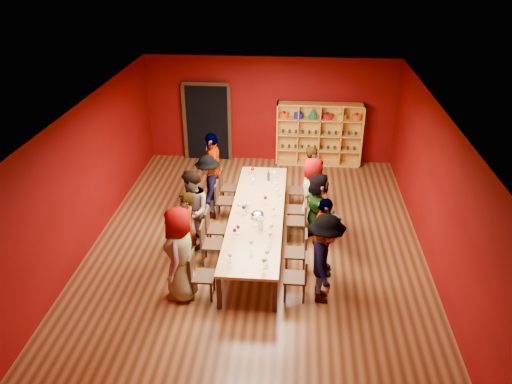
# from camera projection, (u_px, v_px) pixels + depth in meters

# --- Properties ---
(room_shell) EXTENTS (7.10, 9.10, 3.04)m
(room_shell) POSITION_uv_depth(u_px,v_px,m) (257.00, 180.00, 10.09)
(room_shell) COLOR #512B15
(room_shell) RESTS_ON ground
(tasting_table) EXTENTS (1.10, 4.50, 0.75)m
(tasting_table) POSITION_uv_depth(u_px,v_px,m) (257.00, 214.00, 10.46)
(tasting_table) COLOR tan
(tasting_table) RESTS_ON ground
(doorway) EXTENTS (1.40, 0.17, 2.30)m
(doorway) POSITION_uv_depth(u_px,v_px,m) (208.00, 122.00, 14.32)
(doorway) COLOR black
(doorway) RESTS_ON ground
(shelving_unit) EXTENTS (2.40, 0.40, 1.80)m
(shelving_unit) POSITION_uv_depth(u_px,v_px,m) (319.00, 131.00, 14.04)
(shelving_unit) COLOR gold
(shelving_unit) RESTS_ON ground
(chair_person_left_0) EXTENTS (0.42, 0.42, 0.89)m
(chair_person_left_0) POSITION_uv_depth(u_px,v_px,m) (198.00, 273.00, 8.99)
(chair_person_left_0) COLOR black
(chair_person_left_0) RESTS_ON ground
(person_left_0) EXTENTS (0.49, 0.89, 1.81)m
(person_left_0) POSITION_uv_depth(u_px,v_px,m) (180.00, 254.00, 8.83)
(person_left_0) COLOR #4F4F54
(person_left_0) RESTS_ON ground
(chair_person_left_1) EXTENTS (0.42, 0.42, 0.89)m
(chair_person_left_1) POSITION_uv_depth(u_px,v_px,m) (208.00, 241.00, 9.92)
(chair_person_left_1) COLOR black
(chair_person_left_1) RESTS_ON ground
(person_left_1) EXTENTS (0.51, 0.63, 1.55)m
(person_left_1) POSITION_uv_depth(u_px,v_px,m) (186.00, 228.00, 9.82)
(person_left_1) COLOR #131934
(person_left_1) RESTS_ON ground
(chair_person_left_2) EXTENTS (0.42, 0.42, 0.89)m
(chair_person_left_2) POSITION_uv_depth(u_px,v_px,m) (213.00, 226.00, 10.42)
(chair_person_left_2) COLOR black
(chair_person_left_2) RESTS_ON ground
(person_left_2) EXTENTS (0.70, 0.95, 1.74)m
(person_left_2) POSITION_uv_depth(u_px,v_px,m) (192.00, 210.00, 10.28)
(person_left_2) COLOR #151E3B
(person_left_2) RESTS_ON ground
(chair_person_left_3) EXTENTS (0.42, 0.42, 0.89)m
(chair_person_left_3) POSITION_uv_depth(u_px,v_px,m) (222.00, 198.00, 11.52)
(chair_person_left_3) COLOR black
(chair_person_left_3) RESTS_ON ground
(person_left_3) EXTENTS (0.54, 1.04, 1.54)m
(person_left_3) POSITION_uv_depth(u_px,v_px,m) (208.00, 187.00, 11.42)
(person_left_3) COLOR #121534
(person_left_3) RESTS_ON ground
(chair_person_left_4) EXTENTS (0.42, 0.42, 0.89)m
(chair_person_left_4) POSITION_uv_depth(u_px,v_px,m) (226.00, 185.00, 12.12)
(chair_person_left_4) COLOR black
(chair_person_left_4) RESTS_ON ground
(person_left_4) EXTENTS (0.61, 1.13, 1.84)m
(person_left_4) POSITION_uv_depth(u_px,v_px,m) (213.00, 169.00, 11.94)
(person_left_4) COLOR #48484C
(person_left_4) RESTS_ON ground
(chair_person_right_0) EXTENTS (0.42, 0.42, 0.89)m
(chair_person_right_0) POSITION_uv_depth(u_px,v_px,m) (299.00, 275.00, 8.95)
(chair_person_right_0) COLOR black
(chair_person_right_0) RESTS_ON ground
(person_right_0) EXTENTS (0.46, 1.12, 1.73)m
(person_right_0) POSITION_uv_depth(u_px,v_px,m) (325.00, 259.00, 8.74)
(person_right_0) COLOR pink
(person_right_0) RESTS_ON ground
(chair_person_right_1) EXTENTS (0.42, 0.42, 0.89)m
(chair_person_right_1) POSITION_uv_depth(u_px,v_px,m) (300.00, 250.00, 9.64)
(chair_person_right_1) COLOR black
(chair_person_right_1) RESTS_ON ground
(person_right_1) EXTENTS (0.47, 0.97, 1.64)m
(person_right_1) POSITION_uv_depth(u_px,v_px,m) (323.00, 237.00, 9.46)
(person_right_1) COLOR #BF808C
(person_right_1) RESTS_ON ground
(chair_person_right_2) EXTENTS (0.42, 0.42, 0.89)m
(chair_person_right_2) POSITION_uv_depth(u_px,v_px,m) (300.00, 219.00, 10.70)
(chair_person_right_2) COLOR black
(chair_person_right_2) RESTS_ON ground
(person_right_2) EXTENTS (0.94, 1.51, 1.58)m
(person_right_2) POSITION_uv_depth(u_px,v_px,m) (318.00, 208.00, 10.53)
(person_right_2) COLOR #4E4F53
(person_right_2) RESTS_ON ground
(chair_person_right_3) EXTENTS (0.42, 0.42, 0.89)m
(chair_person_right_3) POSITION_uv_depth(u_px,v_px,m) (300.00, 207.00, 11.14)
(chair_person_right_3) COLOR black
(chair_person_right_3) RESTS_ON ground
(person_right_3) EXTENTS (0.61, 0.90, 1.69)m
(person_right_3) POSITION_uv_depth(u_px,v_px,m) (312.00, 194.00, 10.96)
(person_right_3) COLOR #131736
(person_right_3) RESTS_ON ground
(chair_person_right_4) EXTENTS (0.42, 0.42, 0.89)m
(chair_person_right_4) POSITION_uv_depth(u_px,v_px,m) (301.00, 189.00, 11.96)
(chair_person_right_4) COLOR black
(chair_person_right_4) RESTS_ON ground
(person_right_4) EXTENTS (0.52, 0.65, 1.59)m
(person_right_4) POSITION_uv_depth(u_px,v_px,m) (312.00, 178.00, 11.80)
(person_right_4) COLOR #46464B
(person_right_4) RESTS_ON ground
(wine_glass_0) EXTENTS (0.08, 0.08, 0.19)m
(wine_glass_0) POSITION_uv_depth(u_px,v_px,m) (230.00, 255.00, 8.80)
(wine_glass_0) COLOR white
(wine_glass_0) RESTS_ON tasting_table
(wine_glass_1) EXTENTS (0.09, 0.09, 0.22)m
(wine_glass_1) POSITION_uv_depth(u_px,v_px,m) (275.00, 173.00, 11.77)
(wine_glass_1) COLOR white
(wine_glass_1) RESTS_ON tasting_table
(wine_glass_2) EXTENTS (0.08, 0.08, 0.20)m
(wine_glass_2) POSITION_uv_depth(u_px,v_px,m) (265.00, 198.00, 10.70)
(wine_glass_2) COLOR white
(wine_glass_2) RESTS_ON tasting_table
(wine_glass_3) EXTENTS (0.08, 0.08, 0.21)m
(wine_glass_3) POSITION_uv_depth(u_px,v_px,m) (252.00, 169.00, 11.97)
(wine_glass_3) COLOR white
(wine_glass_3) RESTS_ON tasting_table
(wine_glass_4) EXTENTS (0.08, 0.08, 0.19)m
(wine_glass_4) POSITION_uv_depth(u_px,v_px,m) (276.00, 184.00, 11.29)
(wine_glass_4) COLOR white
(wine_glass_4) RESTS_ON tasting_table
(wine_glass_5) EXTENTS (0.07, 0.07, 0.18)m
(wine_glass_5) POSITION_uv_depth(u_px,v_px,m) (253.00, 180.00, 11.51)
(wine_glass_5) COLOR white
(wine_glass_5) RESTS_ON tasting_table
(wine_glass_6) EXTENTS (0.08, 0.08, 0.20)m
(wine_glass_6) POSITION_uv_depth(u_px,v_px,m) (273.00, 209.00, 10.28)
(wine_glass_6) COLOR white
(wine_glass_6) RESTS_ON tasting_table
(wine_glass_7) EXTENTS (0.08, 0.08, 0.20)m
(wine_glass_7) POSITION_uv_depth(u_px,v_px,m) (255.00, 219.00, 9.92)
(wine_glass_7) COLOR white
(wine_glass_7) RESTS_ON tasting_table
(wine_glass_8) EXTENTS (0.09, 0.09, 0.22)m
(wine_glass_8) POSITION_uv_depth(u_px,v_px,m) (264.00, 261.00, 8.63)
(wine_glass_8) COLOR white
(wine_glass_8) RESTS_ON tasting_table
(wine_glass_9) EXTENTS (0.07, 0.07, 0.19)m
(wine_glass_9) POSITION_uv_depth(u_px,v_px,m) (235.00, 231.00, 9.54)
(wine_glass_9) COLOR white
(wine_glass_9) RESTS_ON tasting_table
(wine_glass_10) EXTENTS (0.07, 0.07, 0.18)m
(wine_glass_10) POSITION_uv_depth(u_px,v_px,m) (238.00, 227.00, 9.65)
(wine_glass_10) COLOR white
(wine_glass_10) RESTS_ON tasting_table
(wine_glass_11) EXTENTS (0.09, 0.09, 0.21)m
(wine_glass_11) POSITION_uv_depth(u_px,v_px,m) (267.00, 252.00, 8.86)
(wine_glass_11) COLOR white
(wine_glass_11) RESTS_ON tasting_table
(wine_glass_12) EXTENTS (0.08, 0.08, 0.21)m
(wine_glass_12) POSITION_uv_depth(u_px,v_px,m) (251.00, 243.00, 9.14)
(wine_glass_12) COLOR white
(wine_glass_12) RESTS_ON tasting_table
(wine_glass_13) EXTENTS (0.09, 0.09, 0.22)m
(wine_glass_13) POSITION_uv_depth(u_px,v_px,m) (244.00, 208.00, 10.30)
(wine_glass_13) COLOR white
(wine_glass_13) RESTS_ON tasting_table
(wine_glass_14) EXTENTS (0.08, 0.08, 0.21)m
(wine_glass_14) POSITION_uv_depth(u_px,v_px,m) (239.00, 205.00, 10.41)
(wine_glass_14) COLOR white
(wine_glass_14) RESTS_ON tasting_table
(wine_glass_15) EXTENTS (0.09, 0.09, 0.21)m
(wine_glass_15) POSITION_uv_depth(u_px,v_px,m) (270.00, 234.00, 9.39)
(wine_glass_15) COLOR white
(wine_glass_15) RESTS_ON tasting_table
(wine_glass_16) EXTENTS (0.07, 0.07, 0.18)m
(wine_glass_16) POSITION_uv_depth(u_px,v_px,m) (251.00, 169.00, 12.05)
(wine_glass_16) COLOR white
(wine_glass_16) RESTS_ON tasting_table
(wine_glass_17) EXTENTS (0.09, 0.09, 0.22)m
(wine_glass_17) POSITION_uv_depth(u_px,v_px,m) (271.00, 226.00, 9.64)
(wine_glass_17) COLOR white
(wine_glass_17) RESTS_ON tasting_table
(wine_glass_18) EXTENTS (0.08, 0.08, 0.20)m
(wine_glass_18) POSITION_uv_depth(u_px,v_px,m) (277.00, 190.00, 11.02)
(wine_glass_18) COLOR white
(wine_glass_18) RESTS_ON tasting_table
(spittoon_bowl) EXTENTS (0.28, 0.28, 0.16)m
(spittoon_bowl) POSITION_uv_depth(u_px,v_px,m) (257.00, 215.00, 10.22)
(spittoon_bowl) COLOR silver
(spittoon_bowl) RESTS_ON tasting_table
(carafe_a) EXTENTS (0.13, 0.13, 0.26)m
(carafe_a) POSITION_uv_depth(u_px,v_px,m) (247.00, 207.00, 10.40)
(carafe_a) COLOR white
(carafe_a) RESTS_ON tasting_table
(carafe_b) EXTENTS (0.13, 0.13, 0.28)m
(carafe_b) POSITION_uv_depth(u_px,v_px,m) (261.00, 224.00, 9.79)
(carafe_b) COLOR white
(carafe_b) RESTS_ON tasting_table
(wine_bottle) EXTENTS (0.08, 0.08, 0.28)m
(wine_bottle) POSITION_uv_depth(u_px,v_px,m) (268.00, 177.00, 11.72)
(wine_bottle) COLOR #153B1B
(wine_bottle) RESTS_ON tasting_table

